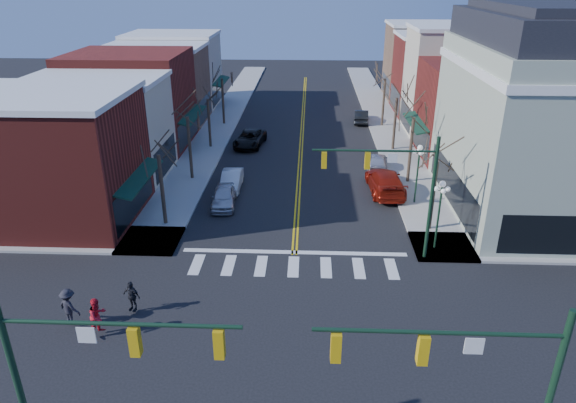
# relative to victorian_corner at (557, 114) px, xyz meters

# --- Properties ---
(ground) EXTENTS (160.00, 160.00, 0.00)m
(ground) POSITION_rel_victorian_corner_xyz_m (-16.50, -14.50, -6.66)
(ground) COLOR black
(ground) RESTS_ON ground
(sidewalk_left) EXTENTS (3.50, 70.00, 0.15)m
(sidewalk_left) POSITION_rel_victorian_corner_xyz_m (-25.25, 5.50, -6.58)
(sidewalk_left) COLOR #9E9B93
(sidewalk_left) RESTS_ON ground
(sidewalk_right) EXTENTS (3.50, 70.00, 0.15)m
(sidewalk_right) POSITION_rel_victorian_corner_xyz_m (-7.75, 5.50, -6.58)
(sidewalk_right) COLOR #9E9B93
(sidewalk_right) RESTS_ON ground
(bldg_left_brick_a) EXTENTS (10.00, 8.50, 8.00)m
(bldg_left_brick_a) POSITION_rel_victorian_corner_xyz_m (-32.00, -2.75, -2.66)
(bldg_left_brick_a) COLOR maroon
(bldg_left_brick_a) RESTS_ON ground
(bldg_left_stucco_a) EXTENTS (10.00, 7.00, 7.50)m
(bldg_left_stucco_a) POSITION_rel_victorian_corner_xyz_m (-32.00, 5.00, -2.91)
(bldg_left_stucco_a) COLOR beige
(bldg_left_stucco_a) RESTS_ON ground
(bldg_left_brick_b) EXTENTS (10.00, 9.00, 8.50)m
(bldg_left_brick_b) POSITION_rel_victorian_corner_xyz_m (-32.00, 13.00, -2.41)
(bldg_left_brick_b) COLOR maroon
(bldg_left_brick_b) RESTS_ON ground
(bldg_left_tan) EXTENTS (10.00, 7.50, 7.80)m
(bldg_left_tan) POSITION_rel_victorian_corner_xyz_m (-32.00, 21.25, -2.76)
(bldg_left_tan) COLOR #8B664D
(bldg_left_tan) RESTS_ON ground
(bldg_left_stucco_b) EXTENTS (10.00, 8.00, 8.20)m
(bldg_left_stucco_b) POSITION_rel_victorian_corner_xyz_m (-32.00, 29.00, -2.56)
(bldg_left_stucco_b) COLOR beige
(bldg_left_stucco_b) RESTS_ON ground
(bldg_right_brick_a) EXTENTS (10.00, 8.50, 8.00)m
(bldg_right_brick_a) POSITION_rel_victorian_corner_xyz_m (-1.00, 11.25, -2.66)
(bldg_right_brick_a) COLOR maroon
(bldg_right_brick_a) RESTS_ON ground
(bldg_right_stucco) EXTENTS (10.00, 7.00, 10.00)m
(bldg_right_stucco) POSITION_rel_victorian_corner_xyz_m (-1.00, 19.00, -1.66)
(bldg_right_stucco) COLOR beige
(bldg_right_stucco) RESTS_ON ground
(bldg_right_brick_b) EXTENTS (10.00, 8.00, 8.50)m
(bldg_right_brick_b) POSITION_rel_victorian_corner_xyz_m (-1.00, 26.50, -2.41)
(bldg_right_brick_b) COLOR maroon
(bldg_right_brick_b) RESTS_ON ground
(bldg_right_tan) EXTENTS (10.00, 8.00, 9.00)m
(bldg_right_tan) POSITION_rel_victorian_corner_xyz_m (-1.00, 34.50, -2.16)
(bldg_right_tan) COLOR #8B664D
(bldg_right_tan) RESTS_ON ground
(victorian_corner) EXTENTS (12.25, 14.25, 13.30)m
(victorian_corner) POSITION_rel_victorian_corner_xyz_m (0.00, 0.00, 0.00)
(victorian_corner) COLOR #9BA690
(victorian_corner) RESTS_ON ground
(traffic_mast_near_left) EXTENTS (6.60, 0.28, 7.20)m
(traffic_mast_near_left) POSITION_rel_victorian_corner_xyz_m (-22.05, -21.90, -1.95)
(traffic_mast_near_left) COLOR #14331E
(traffic_mast_near_left) RESTS_ON ground
(traffic_mast_near_right) EXTENTS (6.60, 0.28, 7.20)m
(traffic_mast_near_right) POSITION_rel_victorian_corner_xyz_m (-10.95, -21.90, -1.95)
(traffic_mast_near_right) COLOR #14331E
(traffic_mast_near_right) RESTS_ON ground
(traffic_mast_far_right) EXTENTS (6.60, 0.28, 7.20)m
(traffic_mast_far_right) POSITION_rel_victorian_corner_xyz_m (-10.95, -7.10, -1.95)
(traffic_mast_far_right) COLOR #14331E
(traffic_mast_far_right) RESTS_ON ground
(lamppost_corner) EXTENTS (0.36, 0.36, 4.33)m
(lamppost_corner) POSITION_rel_victorian_corner_xyz_m (-8.30, -6.00, -3.70)
(lamppost_corner) COLOR #14331E
(lamppost_corner) RESTS_ON ground
(lamppost_midblock) EXTENTS (0.36, 0.36, 4.33)m
(lamppost_midblock) POSITION_rel_victorian_corner_xyz_m (-8.30, 0.50, -3.70)
(lamppost_midblock) COLOR #14331E
(lamppost_midblock) RESTS_ON ground
(tree_left_a) EXTENTS (0.24, 0.24, 4.76)m
(tree_left_a) POSITION_rel_victorian_corner_xyz_m (-24.90, -3.50, -4.28)
(tree_left_a) COLOR #382B21
(tree_left_a) RESTS_ON ground
(tree_left_b) EXTENTS (0.24, 0.24, 5.04)m
(tree_left_b) POSITION_rel_victorian_corner_xyz_m (-24.90, 4.50, -4.14)
(tree_left_b) COLOR #382B21
(tree_left_b) RESTS_ON ground
(tree_left_c) EXTENTS (0.24, 0.24, 4.55)m
(tree_left_c) POSITION_rel_victorian_corner_xyz_m (-24.90, 12.50, -4.38)
(tree_left_c) COLOR #382B21
(tree_left_c) RESTS_ON ground
(tree_left_d) EXTENTS (0.24, 0.24, 4.90)m
(tree_left_d) POSITION_rel_victorian_corner_xyz_m (-24.90, 20.50, -4.21)
(tree_left_d) COLOR #382B21
(tree_left_d) RESTS_ON ground
(tree_right_a) EXTENTS (0.24, 0.24, 4.62)m
(tree_right_a) POSITION_rel_victorian_corner_xyz_m (-8.10, -3.50, -4.35)
(tree_right_a) COLOR #382B21
(tree_right_a) RESTS_ON ground
(tree_right_b) EXTENTS (0.24, 0.24, 5.18)m
(tree_right_b) POSITION_rel_victorian_corner_xyz_m (-8.10, 4.50, -4.07)
(tree_right_b) COLOR #382B21
(tree_right_b) RESTS_ON ground
(tree_right_c) EXTENTS (0.24, 0.24, 4.83)m
(tree_right_c) POSITION_rel_victorian_corner_xyz_m (-8.10, 12.50, -4.24)
(tree_right_c) COLOR #382B21
(tree_right_c) RESTS_ON ground
(tree_right_d) EXTENTS (0.24, 0.24, 4.97)m
(tree_right_d) POSITION_rel_victorian_corner_xyz_m (-8.10, 20.50, -4.17)
(tree_right_d) COLOR #382B21
(tree_right_d) RESTS_ON ground
(car_left_near) EXTENTS (1.90, 4.10, 1.36)m
(car_left_near) POSITION_rel_victorian_corner_xyz_m (-21.61, -0.34, -5.98)
(car_left_near) COLOR #B5B5BA
(car_left_near) RESTS_ON ground
(car_left_mid) EXTENTS (1.45, 4.04, 1.32)m
(car_left_mid) POSITION_rel_victorian_corner_xyz_m (-21.52, 2.80, -5.99)
(car_left_mid) COLOR silver
(car_left_mid) RESTS_ON ground
(car_left_far) EXTENTS (3.00, 5.34, 1.41)m
(car_left_far) POSITION_rel_victorian_corner_xyz_m (-21.30, 13.22, -5.95)
(car_left_far) COLOR black
(car_left_far) RESTS_ON ground
(car_right_near) EXTENTS (2.63, 5.92, 1.69)m
(car_right_near) POSITION_rel_victorian_corner_xyz_m (-10.10, 2.56, -5.81)
(car_right_near) COLOR maroon
(car_right_near) RESTS_ON ground
(car_right_mid) EXTENTS (2.03, 4.10, 1.34)m
(car_right_mid) POSITION_rel_victorian_corner_xyz_m (-10.10, 7.47, -5.98)
(car_right_mid) COLOR silver
(car_right_mid) RESTS_ON ground
(car_right_far) EXTENTS (1.84, 4.27, 1.37)m
(car_right_far) POSITION_rel_victorian_corner_xyz_m (-10.16, 21.98, -5.97)
(car_right_far) COLOR black
(car_right_far) RESTS_ON ground
(pedestrian_red_b) EXTENTS (0.99, 1.08, 1.79)m
(pedestrian_red_b) POSITION_rel_victorian_corner_xyz_m (-24.93, -14.55, -5.61)
(pedestrian_red_b) COLOR red
(pedestrian_red_b) RESTS_ON sidewalk_left
(pedestrian_dark_a) EXTENTS (1.00, 0.68, 1.57)m
(pedestrian_dark_a) POSITION_rel_victorian_corner_xyz_m (-24.01, -12.80, -5.72)
(pedestrian_dark_a) COLOR black
(pedestrian_dark_a) RESTS_ON sidewalk_left
(pedestrian_dark_b) EXTENTS (1.33, 1.09, 1.79)m
(pedestrian_dark_b) POSITION_rel_victorian_corner_xyz_m (-26.50, -13.91, -5.61)
(pedestrian_dark_b) COLOR black
(pedestrian_dark_b) RESTS_ON sidewalk_left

